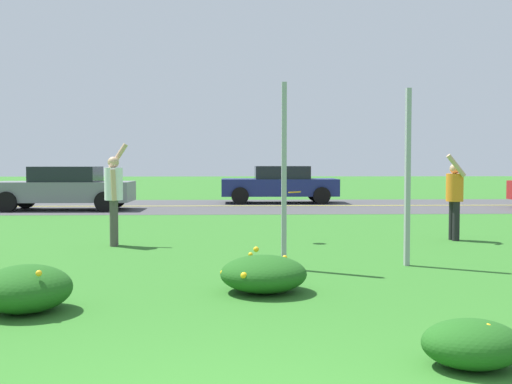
{
  "coord_description": "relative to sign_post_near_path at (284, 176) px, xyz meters",
  "views": [
    {
      "loc": [
        0.09,
        -3.05,
        1.55
      ],
      "look_at": [
        0.43,
        6.24,
        1.12
      ],
      "focal_mm": 42.73,
      "sensor_mm": 36.0,
      "label": 1
    }
  ],
  "objects": [
    {
      "name": "ground_plane",
      "position": [
        -0.82,
        3.7,
        -1.37
      ],
      "size": [
        120.0,
        120.0,
        0.0
      ],
      "primitive_type": "plane",
      "color": "#2D6B23"
    },
    {
      "name": "highway_strip",
      "position": [
        -0.82,
        13.25,
        -1.36
      ],
      "size": [
        120.0,
        7.53,
        0.01
      ],
      "primitive_type": "cube",
      "color": "#424244",
      "rests_on": "ground"
    },
    {
      "name": "highway_center_stripe",
      "position": [
        -0.82,
        13.25,
        -1.36
      ],
      "size": [
        120.0,
        0.16,
        0.0
      ],
      "primitive_type": "cube",
      "color": "yellow",
      "rests_on": "ground"
    },
    {
      "name": "daylily_clump_mid_right",
      "position": [
        -0.38,
        -1.61,
        -1.15
      ],
      "size": [
        1.05,
        1.02,
        0.49
      ],
      "color": "#1E5619",
      "rests_on": "ground"
    },
    {
      "name": "daylily_clump_front_right",
      "position": [
        -2.91,
        -2.51,
        -1.12
      ],
      "size": [
        0.95,
        0.97,
        0.49
      ],
      "color": "#1E5619",
      "rests_on": "ground"
    },
    {
      "name": "daylily_clump_near_camera",
      "position": [
        1.07,
        -4.4,
        -1.18
      ],
      "size": [
        0.77,
        0.62,
        0.37
      ],
      "color": "#1E5619",
      "rests_on": "ground"
    },
    {
      "name": "sign_post_near_path",
      "position": [
        0.0,
        0.0,
        0.0
      ],
      "size": [
        0.07,
        0.1,
        2.74
      ],
      "color": "#93969B",
      "rests_on": "ground"
    },
    {
      "name": "sign_post_by_roadside",
      "position": [
        1.89,
        0.22,
        -0.03
      ],
      "size": [
        0.07,
        0.1,
        2.69
      ],
      "color": "#93969B",
      "rests_on": "ground"
    },
    {
      "name": "person_thrower_white_shirt",
      "position": [
        -2.99,
        2.63,
        -0.35
      ],
      "size": [
        0.41,
        0.51,
        1.95
      ],
      "color": "silver",
      "rests_on": "ground"
    },
    {
      "name": "person_catcher_orange_shirt",
      "position": [
        3.71,
        3.19,
        -0.44
      ],
      "size": [
        0.43,
        0.51,
        1.74
      ],
      "color": "orange",
      "rests_on": "ground"
    },
    {
      "name": "frisbee_orange",
      "position": [
        0.46,
        3.04,
        -0.38
      ],
      "size": [
        0.25,
        0.25,
        0.06
      ],
      "color": "orange"
    },
    {
      "name": "car_navy_center_left",
      "position": [
        1.08,
        14.94,
        -0.63
      ],
      "size": [
        4.5,
        2.0,
        1.45
      ],
      "color": "navy",
      "rests_on": "ground"
    },
    {
      "name": "car_gray_center_right",
      "position": [
        -6.37,
        11.56,
        -0.63
      ],
      "size": [
        4.5,
        2.0,
        1.45
      ],
      "color": "slate",
      "rests_on": "ground"
    }
  ]
}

